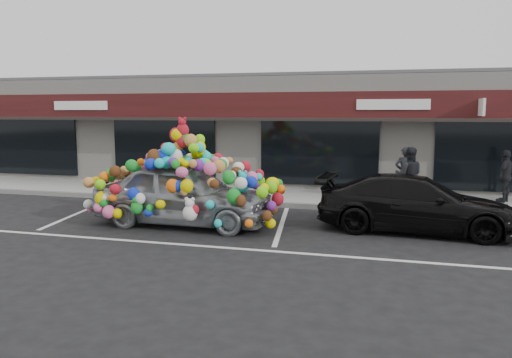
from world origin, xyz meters
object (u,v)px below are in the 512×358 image
(black_sedan, at_px, (416,204))
(pedestrian_a, at_px, (404,173))
(toy_car, at_px, (184,187))
(pedestrian_b, at_px, (409,175))
(pedestrian_c, at_px, (505,176))

(black_sedan, distance_m, pedestrian_a, 3.82)
(toy_car, distance_m, pedestrian_a, 7.22)
(black_sedan, distance_m, pedestrian_b, 3.19)
(toy_car, relative_size, pedestrian_a, 3.00)
(toy_car, height_order, pedestrian_a, toy_car)
(pedestrian_a, xyz_separation_m, pedestrian_c, (2.98, 0.25, -0.02))
(pedestrian_a, bearing_deg, pedestrian_b, 88.77)
(black_sedan, bearing_deg, pedestrian_a, 6.46)
(black_sedan, distance_m, pedestrian_c, 4.93)
(toy_car, height_order, pedestrian_c, toy_car)
(pedestrian_c, bearing_deg, pedestrian_b, -42.13)
(pedestrian_a, bearing_deg, toy_car, 28.14)
(pedestrian_c, bearing_deg, toy_car, -29.63)
(pedestrian_a, distance_m, pedestrian_c, 2.99)
(toy_car, distance_m, black_sedan, 5.81)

